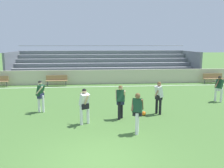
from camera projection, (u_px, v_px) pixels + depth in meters
name	position (u px, v px, depth m)	size (l,w,h in m)	color
ground_plane	(98.00, 162.00, 7.25)	(160.00, 160.00, 0.00)	#477033
field_line_sideline	(94.00, 87.00, 19.58)	(44.00, 0.12, 0.01)	white
sideline_wall	(94.00, 77.00, 20.79)	(48.00, 0.16, 1.26)	beige
bleacher_stand	(105.00, 64.00, 23.76)	(18.25, 5.05, 3.35)	#B2B2B7
bench_near_bin	(213.00, 77.00, 21.11)	(1.80, 0.40, 0.90)	#99754C
bench_far_left	(57.00, 80.00, 19.91)	(1.80, 0.40, 0.90)	#99754C
player_dark_deep_cover	(120.00, 99.00, 11.15)	(0.45, 0.43, 1.65)	black
player_white_dropping_back	(159.00, 95.00, 11.91)	(0.57, 0.48, 1.69)	black
player_dark_on_ball	(219.00, 87.00, 14.47)	(0.78, 0.53, 1.62)	white
player_white_wide_right	(84.00, 103.00, 10.43)	(0.53, 0.69, 1.64)	white
player_dark_pressing_high	(41.00, 94.00, 12.26)	(0.47, 0.59, 1.69)	white
player_dark_wide_left	(137.00, 110.00, 9.33)	(0.57, 0.48, 1.68)	white
soccer_ball	(144.00, 113.00, 11.82)	(0.22, 0.22, 0.22)	orange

